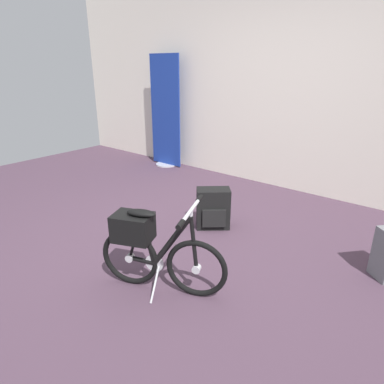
% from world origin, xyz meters
% --- Properties ---
extents(ground_plane, '(8.04, 8.04, 0.00)m').
position_xyz_m(ground_plane, '(0.00, 0.00, 0.00)').
color(ground_plane, '#473342').
extents(back_wall, '(8.04, 0.10, 2.92)m').
position_xyz_m(back_wall, '(0.00, 2.27, 1.46)').
color(back_wall, silver).
rests_on(back_wall, ground_plane).
extents(floor_banner_stand, '(0.60, 0.36, 1.74)m').
position_xyz_m(floor_banner_stand, '(-1.92, 2.03, 0.78)').
color(floor_banner_stand, '#B7B7BC').
rests_on(floor_banner_stand, ground_plane).
extents(folding_bike_foreground, '(0.91, 0.57, 0.70)m').
position_xyz_m(folding_bike_foreground, '(0.29, -0.47, 0.35)').
color(folding_bike_foreground, black).
rests_on(folding_bike_foreground, ground_plane).
extents(backpack_on_floor, '(0.38, 0.36, 0.42)m').
position_xyz_m(backpack_on_floor, '(0.04, 0.64, 0.21)').
color(backpack_on_floor, black).
rests_on(backpack_on_floor, ground_plane).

